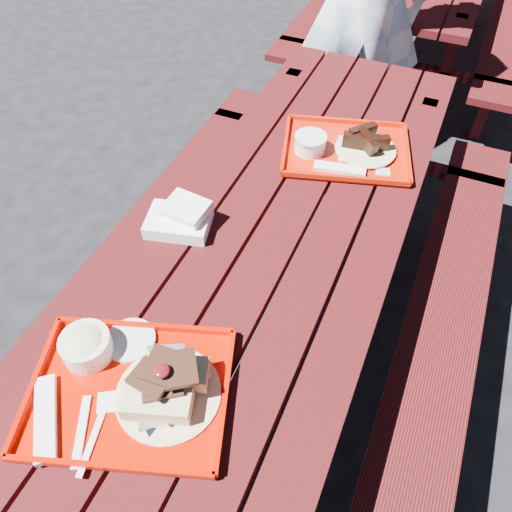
# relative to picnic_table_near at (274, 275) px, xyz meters

# --- Properties ---
(ground) EXTENTS (60.00, 60.00, 0.00)m
(ground) POSITION_rel_picnic_table_near_xyz_m (0.00, 0.00, -0.56)
(ground) COLOR black
(ground) RESTS_ON ground
(picnic_table_near) EXTENTS (1.41, 2.40, 0.75)m
(picnic_table_near) POSITION_rel_picnic_table_near_xyz_m (0.00, 0.00, 0.00)
(picnic_table_near) COLOR #490E10
(picnic_table_near) RESTS_ON ground
(near_tray) EXTENTS (0.57, 0.50, 0.15)m
(near_tray) POSITION_rel_picnic_table_near_xyz_m (-0.13, -0.60, 0.23)
(near_tray) COLOR #BD0F00
(near_tray) RESTS_ON picnic_table_near
(far_tray) EXTENTS (0.53, 0.46, 0.08)m
(far_tray) POSITION_rel_picnic_table_near_xyz_m (0.07, 0.49, 0.21)
(far_tray) COLOR #B91805
(far_tray) RESTS_ON picnic_table_near
(white_cloth) EXTENTS (0.22, 0.18, 0.08)m
(white_cloth) POSITION_rel_picnic_table_near_xyz_m (-0.29, -0.07, 0.22)
(white_cloth) COLOR white
(white_cloth) RESTS_ON picnic_table_near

